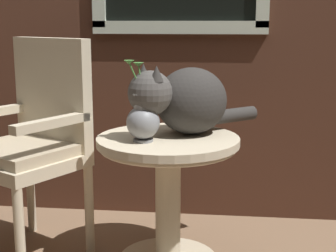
# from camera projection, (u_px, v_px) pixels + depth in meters

# --- Properties ---
(wicker_side_table) EXTENTS (0.64, 0.64, 0.61)m
(wicker_side_table) POSITION_uv_depth(u_px,v_px,m) (168.00, 176.00, 2.32)
(wicker_side_table) COLOR beige
(wicker_side_table) RESTS_ON ground_plane
(wicker_chair) EXTENTS (0.64, 0.63, 1.04)m
(wicker_chair) POSITION_uv_depth(u_px,v_px,m) (34.00, 136.00, 2.43)
(wicker_chair) COLOR beige
(wicker_chair) RESTS_ON ground_plane
(cat) EXTENTS (0.57, 0.50, 0.33)m
(cat) POSITION_uv_depth(u_px,v_px,m) (185.00, 100.00, 2.30)
(cat) COLOR #33302D
(cat) RESTS_ON wicker_side_table
(pewter_vase_with_ivy) EXTENTS (0.15, 0.14, 0.35)m
(pewter_vase_with_ivy) POSITION_uv_depth(u_px,v_px,m) (143.00, 118.00, 2.18)
(pewter_vase_with_ivy) COLOR gray
(pewter_vase_with_ivy) RESTS_ON wicker_side_table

